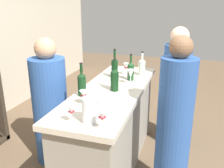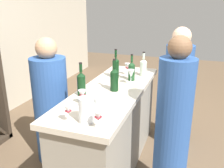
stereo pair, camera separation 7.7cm
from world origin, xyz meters
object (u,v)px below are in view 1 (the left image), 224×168
at_px(wine_bottle_second_right_dark_green, 115,67).
at_px(wine_glass_near_right, 99,103).
at_px(wine_glass_near_left, 102,117).
at_px(wine_glass_far_left, 126,67).
at_px(wine_glass_far_center, 71,111).
at_px(water_pitcher, 89,110).
at_px(person_center_guest, 174,128).
at_px(person_server_behind, 50,107).
at_px(wine_bottle_second_left_dark_green, 115,79).
at_px(wine_bottle_rightmost_clear_pale, 142,66).
at_px(wine_glass_far_right, 84,95).
at_px(person_left_guest, 175,92).
at_px(wine_glass_near_center, 131,74).
at_px(wine_bottle_center_olive_green, 131,70).
at_px(wine_bottle_leftmost_dark_green, 82,83).

height_order(wine_bottle_second_right_dark_green, wine_glass_near_right, wine_bottle_second_right_dark_green).
relative_size(wine_glass_near_left, wine_glass_far_left, 0.96).
xyz_separation_m(wine_glass_far_center, water_pitcher, (0.05, -0.12, 0.00)).
bearing_deg(wine_glass_far_center, person_center_guest, -52.92).
bearing_deg(person_server_behind, wine_glass_far_center, -59.46).
bearing_deg(wine_glass_near_right, wine_bottle_second_left_dark_green, 5.05).
bearing_deg(wine_bottle_rightmost_clear_pale, wine_glass_far_right, 163.62).
relative_size(wine_glass_near_right, person_server_behind, 0.10).
bearing_deg(person_center_guest, person_server_behind, -25.13).
height_order(wine_glass_near_left, person_left_guest, person_left_guest).
xyz_separation_m(wine_glass_near_center, wine_glass_far_right, (-0.66, 0.26, -0.03)).
bearing_deg(wine_glass_far_center, wine_bottle_second_right_dark_green, 1.74).
height_order(wine_bottle_second_right_dark_green, wine_glass_far_center, wine_bottle_second_right_dark_green).
distance_m(wine_glass_near_left, person_left_guest, 1.66).
xyz_separation_m(wine_bottle_second_right_dark_green, person_server_behind, (-0.47, 0.61, -0.40)).
height_order(wine_bottle_center_olive_green, person_server_behind, person_server_behind).
relative_size(wine_glass_near_right, wine_glass_far_left, 1.02).
relative_size(wine_glass_near_left, wine_glass_far_center, 1.00).
height_order(wine_glass_near_center, wine_glass_far_left, wine_glass_near_center).
height_order(wine_bottle_rightmost_clear_pale, wine_glass_near_left, wine_bottle_rightmost_clear_pale).
bearing_deg(wine_glass_near_center, wine_bottle_center_olive_green, 12.88).
bearing_deg(wine_glass_near_center, wine_glass_far_center, 168.66).
relative_size(wine_bottle_center_olive_green, wine_bottle_second_right_dark_green, 0.89).
bearing_deg(wine_glass_far_center, water_pitcher, -66.78).
bearing_deg(person_server_behind, person_left_guest, 21.05).
bearing_deg(wine_glass_near_left, person_server_behind, 49.76).
relative_size(wine_glass_far_center, water_pitcher, 0.72).
bearing_deg(wine_glass_far_right, wine_glass_near_center, -21.29).
relative_size(wine_glass_near_left, wine_glass_near_center, 0.84).
relative_size(wine_bottle_center_olive_green, water_pitcher, 1.56).
bearing_deg(water_pitcher, wine_glass_far_center, 113.22).
height_order(wine_bottle_second_right_dark_green, person_server_behind, person_server_behind).
bearing_deg(wine_bottle_second_right_dark_green, wine_bottle_center_olive_green, -100.82).
height_order(person_left_guest, person_server_behind, person_left_guest).
bearing_deg(wine_bottle_center_olive_green, water_pitcher, 177.61).
relative_size(wine_bottle_second_right_dark_green, wine_glass_far_right, 2.61).
distance_m(person_left_guest, person_center_guest, 1.02).
bearing_deg(water_pitcher, wine_bottle_second_left_dark_green, 2.02).
xyz_separation_m(wine_glass_far_right, person_left_guest, (1.21, -0.71, -0.32)).
relative_size(wine_glass_far_left, person_server_behind, 0.10).
height_order(wine_bottle_second_left_dark_green, wine_glass_near_left, wine_bottle_second_left_dark_green).
height_order(wine_bottle_leftmost_dark_green, wine_glass_near_center, wine_bottle_leftmost_dark_green).
distance_m(wine_glass_near_left, person_center_guest, 0.80).
bearing_deg(wine_bottle_second_right_dark_green, wine_glass_far_center, -178.26).
bearing_deg(wine_bottle_rightmost_clear_pale, wine_glass_near_center, 172.67).
distance_m(wine_bottle_second_left_dark_green, wine_glass_far_left, 0.59).
distance_m(wine_glass_far_right, water_pitcher, 0.34).
distance_m(wine_glass_near_center, person_center_guest, 0.77).
xyz_separation_m(wine_bottle_second_right_dark_green, water_pitcher, (-1.15, -0.16, -0.03)).
bearing_deg(wine_glass_near_right, wine_bottle_second_right_dark_green, 10.27).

